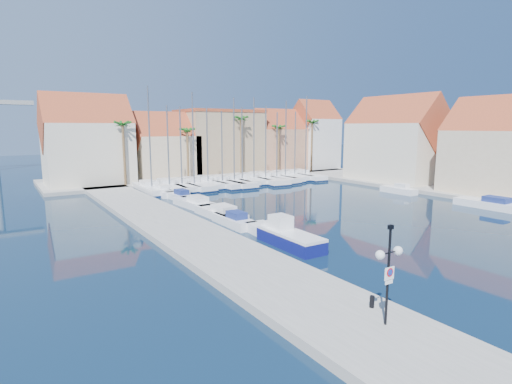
# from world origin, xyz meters

# --- Properties ---
(ground) EXTENTS (260.00, 260.00, 0.00)m
(ground) POSITION_xyz_m (0.00, 0.00, 0.00)
(ground) COLOR black
(ground) RESTS_ON ground
(quay_west) EXTENTS (6.00, 77.00, 0.50)m
(quay_west) POSITION_xyz_m (-9.00, 13.50, 0.25)
(quay_west) COLOR gray
(quay_west) RESTS_ON ground
(shore_north) EXTENTS (54.00, 16.00, 0.50)m
(shore_north) POSITION_xyz_m (10.00, 48.00, 0.25)
(shore_north) COLOR gray
(shore_north) RESTS_ON ground
(shore_east) EXTENTS (12.00, 60.00, 0.50)m
(shore_east) POSITION_xyz_m (32.00, 15.00, 0.25)
(shore_east) COLOR gray
(shore_east) RESTS_ON ground
(lamp_post) EXTENTS (1.52, 0.43, 4.47)m
(lamp_post) POSITION_xyz_m (-8.15, -6.95, 3.43)
(lamp_post) COLOR black
(lamp_post) RESTS_ON quay_west
(bollard) EXTENTS (0.23, 0.23, 0.57)m
(bollard) POSITION_xyz_m (-7.35, -5.50, 0.79)
(bollard) COLOR black
(bollard) RESTS_ON quay_west
(fishing_boat) EXTENTS (2.20, 6.28, 2.18)m
(fishing_boat) POSITION_xyz_m (-3.56, 5.86, 0.73)
(fishing_boat) COLOR navy
(fishing_boat) RESTS_ON ground
(motorboat_west_0) EXTENTS (2.29, 6.04, 1.40)m
(motorboat_west_0) POSITION_xyz_m (-3.36, 8.36, 0.51)
(motorboat_west_0) COLOR white
(motorboat_west_0) RESTS_ON ground
(motorboat_west_1) EXTENTS (1.80, 5.52, 1.40)m
(motorboat_west_1) POSITION_xyz_m (-3.88, 13.62, 0.51)
(motorboat_west_1) COLOR white
(motorboat_west_1) RESTS_ON ground
(motorboat_west_2) EXTENTS (2.41, 7.21, 1.40)m
(motorboat_west_2) POSITION_xyz_m (-3.42, 17.07, 0.51)
(motorboat_west_2) COLOR white
(motorboat_west_2) RESTS_ON ground
(motorboat_west_3) EXTENTS (2.62, 6.97, 1.40)m
(motorboat_west_3) POSITION_xyz_m (-3.39, 23.17, 0.51)
(motorboat_west_3) COLOR white
(motorboat_west_3) RESTS_ON ground
(motorboat_west_4) EXTENTS (2.02, 5.46, 1.40)m
(motorboat_west_4) POSITION_xyz_m (-3.02, 28.48, 0.51)
(motorboat_west_4) COLOR white
(motorboat_west_4) RESTS_ON ground
(motorboat_west_5) EXTENTS (2.30, 6.61, 1.40)m
(motorboat_west_5) POSITION_xyz_m (-3.59, 33.43, 0.51)
(motorboat_west_5) COLOR white
(motorboat_west_5) RESTS_ON ground
(motorboat_west_6) EXTENTS (2.08, 5.72, 1.40)m
(motorboat_west_6) POSITION_xyz_m (-3.48, 37.88, 0.51)
(motorboat_west_6) COLOR white
(motorboat_west_6) RESTS_ON ground
(motorboat_east_0) EXTENTS (2.31, 7.19, 1.40)m
(motorboat_east_0) POSITION_xyz_m (24.00, 4.81, 0.51)
(motorboat_east_0) COLOR white
(motorboat_east_0) RESTS_ON ground
(motorboat_east_1) EXTENTS (1.67, 5.04, 1.40)m
(motorboat_east_1) POSITION_xyz_m (24.00, 16.92, 0.51)
(motorboat_east_1) COLOR white
(motorboat_east_1) RESTS_ON ground
(sailboat_0) EXTENTS (2.71, 9.75, 14.31)m
(sailboat_0) POSITION_xyz_m (-4.28, 35.91, 0.62)
(sailboat_0) COLOR white
(sailboat_0) RESTS_ON ground
(sailboat_1) EXTENTS (3.51, 10.73, 11.88)m
(sailboat_1) POSITION_xyz_m (-1.63, 36.18, 0.57)
(sailboat_1) COLOR white
(sailboat_1) RESTS_ON ground
(sailboat_2) EXTENTS (2.64, 9.32, 11.79)m
(sailboat_2) POSITION_xyz_m (0.17, 36.02, 0.59)
(sailboat_2) COLOR white
(sailboat_2) RESTS_ON ground
(sailboat_3) EXTENTS (3.22, 10.25, 13.80)m
(sailboat_3) POSITION_xyz_m (1.95, 35.86, 0.60)
(sailboat_3) COLOR white
(sailboat_3) RESTS_ON ground
(sailboat_4) EXTENTS (2.87, 9.48, 11.68)m
(sailboat_4) POSITION_xyz_m (4.54, 36.57, 0.58)
(sailboat_4) COLOR white
(sailboat_4) RESTS_ON ground
(sailboat_5) EXTENTS (3.26, 10.67, 11.28)m
(sailboat_5) POSITION_xyz_m (6.49, 35.74, 0.56)
(sailboat_5) COLOR white
(sailboat_5) RESTS_ON ground
(sailboat_6) EXTENTS (2.93, 10.80, 13.26)m
(sailboat_6) POSITION_xyz_m (8.51, 35.60, 0.58)
(sailboat_6) COLOR white
(sailboat_6) RESTS_ON ground
(sailboat_7) EXTENTS (2.76, 9.08, 11.99)m
(sailboat_7) POSITION_xyz_m (10.47, 36.39, 0.59)
(sailboat_7) COLOR white
(sailboat_7) RESTS_ON ground
(sailboat_8) EXTENTS (2.18, 8.16, 13.49)m
(sailboat_8) POSITION_xyz_m (12.55, 36.19, 0.64)
(sailboat_8) COLOR white
(sailboat_8) RESTS_ON ground
(sailboat_9) EXTENTS (4.13, 12.10, 12.30)m
(sailboat_9) POSITION_xyz_m (14.54, 35.95, 0.56)
(sailboat_9) COLOR white
(sailboat_9) RESTS_ON ground
(sailboat_10) EXTENTS (3.51, 10.44, 11.31)m
(sailboat_10) POSITION_xyz_m (16.59, 35.77, 0.57)
(sailboat_10) COLOR white
(sailboat_10) RESTS_ON ground
(sailboat_11) EXTENTS (2.78, 9.30, 13.13)m
(sailboat_11) POSITION_xyz_m (18.69, 36.05, 0.61)
(sailboat_11) COLOR white
(sailboat_11) RESTS_ON ground
(sailboat_12) EXTENTS (2.42, 8.79, 11.53)m
(sailboat_12) POSITION_xyz_m (20.99, 36.44, 0.59)
(sailboat_12) COLOR white
(sailboat_12) RESTS_ON ground
(sailboat_13) EXTENTS (3.04, 10.08, 14.07)m
(sailboat_13) POSITION_xyz_m (22.74, 35.72, 0.61)
(sailboat_13) COLOR white
(sailboat_13) RESTS_ON ground
(building_0) EXTENTS (12.30, 9.00, 13.50)m
(building_0) POSITION_xyz_m (-10.00, 47.00, 6.52)
(building_0) COLOR beige
(building_0) RESTS_ON shore_north
(building_1) EXTENTS (10.30, 8.00, 11.00)m
(building_1) POSITION_xyz_m (2.00, 47.00, 5.30)
(building_1) COLOR #CEB491
(building_1) RESTS_ON shore_north
(building_2) EXTENTS (14.20, 10.20, 11.50)m
(building_2) POSITION_xyz_m (13.00, 48.00, 6.26)
(building_2) COLOR tan
(building_2) RESTS_ON shore_north
(building_3) EXTENTS (10.30, 8.00, 12.00)m
(building_3) POSITION_xyz_m (25.00, 47.00, 5.86)
(building_3) COLOR tan
(building_3) RESTS_ON shore_north
(building_4) EXTENTS (8.30, 8.00, 14.00)m
(building_4) POSITION_xyz_m (34.00, 46.00, 6.97)
(building_4) COLOR white
(building_4) RESTS_ON shore_north
(building_5) EXTENTS (9.00, 12.30, 12.50)m
(building_5) POSITION_xyz_m (32.00, 8.00, 5.96)
(building_5) COLOR #CEB491
(building_5) RESTS_ON shore_east
(building_6) EXTENTS (9.00, 14.30, 13.50)m
(building_6) POSITION_xyz_m (32.00, 24.00, 6.52)
(building_6) COLOR beige
(building_6) RESTS_ON shore_east
(palm_0) EXTENTS (2.60, 2.60, 10.15)m
(palm_0) POSITION_xyz_m (-6.00, 42.00, 9.08)
(palm_0) COLOR brown
(palm_0) RESTS_ON shore_north
(palm_1) EXTENTS (2.60, 2.60, 9.15)m
(palm_1) POSITION_xyz_m (4.00, 42.00, 8.14)
(palm_1) COLOR brown
(palm_1) RESTS_ON shore_north
(palm_2) EXTENTS (2.60, 2.60, 11.15)m
(palm_2) POSITION_xyz_m (14.00, 42.00, 10.02)
(palm_2) COLOR brown
(palm_2) RESTS_ON shore_north
(palm_3) EXTENTS (2.60, 2.60, 9.65)m
(palm_3) POSITION_xyz_m (22.00, 42.00, 8.61)
(palm_3) COLOR brown
(palm_3) RESTS_ON shore_north
(palm_4) EXTENTS (2.60, 2.60, 10.65)m
(palm_4) POSITION_xyz_m (30.00, 42.00, 9.55)
(palm_4) COLOR brown
(palm_4) RESTS_ON shore_north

